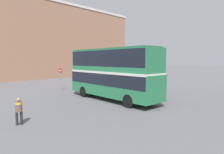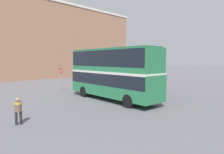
{
  "view_description": "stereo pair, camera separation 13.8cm",
  "coord_description": "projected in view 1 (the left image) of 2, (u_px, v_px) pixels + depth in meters",
  "views": [
    {
      "loc": [
        12.9,
        -13.36,
        3.75
      ],
      "look_at": [
        0.11,
        0.15,
        2.16
      ],
      "focal_mm": 32.0,
      "sensor_mm": 36.0,
      "label": 1
    },
    {
      "loc": [
        13.0,
        -13.27,
        3.75
      ],
      "look_at": [
        0.11,
        0.15,
        2.16
      ],
      "focal_mm": 32.0,
      "sensor_mm": 36.0,
      "label": 2
    }
  ],
  "objects": [
    {
      "name": "double_decker_bus",
      "position": [
        112.0,
        71.0,
        18.63
      ],
      "size": [
        10.36,
        3.45,
        4.8
      ],
      "rotation": [
        0.0,
        0.0,
        -0.09
      ],
      "color": "#287A4C",
      "rests_on": "ground_plane"
    },
    {
      "name": "parked_car_kerb_near",
      "position": [
        135.0,
        76.0,
        37.35
      ],
      "size": [
        4.34,
        2.58,
        1.4
      ],
      "rotation": [
        0.0,
        0.0,
        0.19
      ],
      "color": "maroon",
      "rests_on": "ground_plane"
    },
    {
      "name": "building_row_left",
      "position": [
        58.0,
        41.0,
        45.44
      ],
      "size": [
        8.64,
        38.32,
        15.92
      ],
      "color": "#9E7056",
      "rests_on": "ground_plane"
    },
    {
      "name": "pedestrian_foreground",
      "position": [
        19.0,
        108.0,
        11.47
      ],
      "size": [
        0.5,
        0.5,
        1.59
      ],
      "rotation": [
        0.0,
        0.0,
        2.81
      ],
      "color": "#232328",
      "rests_on": "ground_plane"
    },
    {
      "name": "no_entry_sign",
      "position": [
        60.0,
        75.0,
        24.41
      ],
      "size": [
        0.68,
        0.08,
        2.79
      ],
      "color": "gray",
      "rests_on": "ground_plane"
    },
    {
      "name": "ground_plane",
      "position": [
        110.0,
        100.0,
        18.83
      ],
      "size": [
        240.0,
        240.0,
        0.0
      ],
      "primitive_type": "plane",
      "color": "slate"
    }
  ]
}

